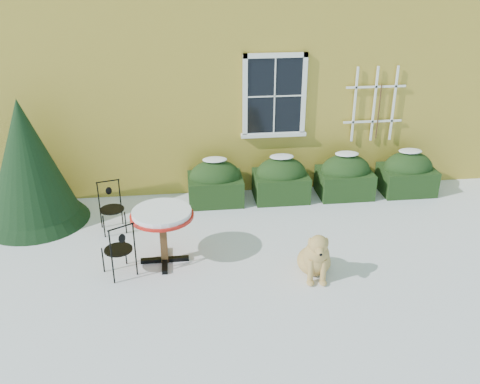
{
  "coord_description": "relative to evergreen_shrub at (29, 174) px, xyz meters",
  "views": [
    {
      "loc": [
        -0.95,
        -6.94,
        4.62
      ],
      "look_at": [
        0.0,
        1.0,
        0.9
      ],
      "focal_mm": 40.0,
      "sensor_mm": 36.0,
      "label": 1
    }
  ],
  "objects": [
    {
      "name": "dog",
      "position": [
        4.62,
        -2.38,
        -0.59
      ],
      "size": [
        0.58,
        0.9,
        0.82
      ],
      "rotation": [
        0.0,
        0.0,
        -0.1
      ],
      "color": "tan",
      "rests_on": "ground"
    },
    {
      "name": "ground",
      "position": [
        3.62,
        -2.14,
        -0.92
      ],
      "size": [
        80.0,
        80.0,
        0.0
      ],
      "primitive_type": "plane",
      "color": "white",
      "rests_on": "ground"
    },
    {
      "name": "house",
      "position": [
        3.62,
        4.86,
        2.29
      ],
      "size": [
        12.4,
        8.4,
        6.4
      ],
      "color": "gold",
      "rests_on": "ground"
    },
    {
      "name": "patio_chair_near",
      "position": [
        1.68,
        -1.99,
        -0.47
      ],
      "size": [
        0.55,
        0.54,
        0.91
      ],
      "rotation": [
        0.0,
        0.0,
        3.66
      ],
      "color": "black",
      "rests_on": "ground"
    },
    {
      "name": "patio_chair_far",
      "position": [
        1.43,
        -0.52,
        -0.48
      ],
      "size": [
        0.48,
        0.48,
        0.89
      ],
      "rotation": [
        0.0,
        0.0,
        0.25
      ],
      "color": "black",
      "rests_on": "ground"
    },
    {
      "name": "evergreen_shrub",
      "position": [
        0.0,
        0.0,
        0.0
      ],
      "size": [
        1.89,
        1.89,
        2.29
      ],
      "rotation": [
        0.0,
        0.0,
        -0.27
      ],
      "color": "black",
      "rests_on": "ground"
    },
    {
      "name": "bistro_table",
      "position": [
        2.34,
        -1.69,
        -0.16
      ],
      "size": [
        0.99,
        0.99,
        0.92
      ],
      "rotation": [
        0.0,
        0.0,
        -0.33
      ],
      "color": "black",
      "rests_on": "ground"
    },
    {
      "name": "hedge_row",
      "position": [
        5.27,
        0.41,
        -0.52
      ],
      "size": [
        4.95,
        0.8,
        0.91
      ],
      "color": "black",
      "rests_on": "ground"
    }
  ]
}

